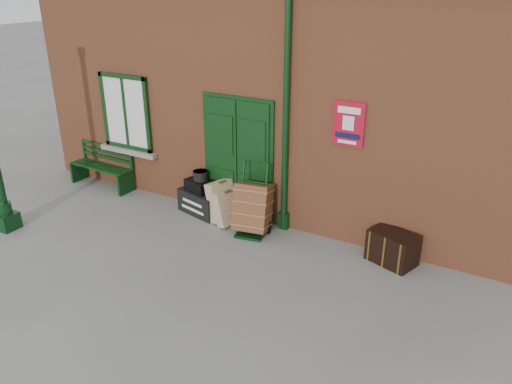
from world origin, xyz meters
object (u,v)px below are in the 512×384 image
Objects in this scene: bench at (103,165)px; dark_trunk at (393,248)px; porter_trolley at (253,208)px; houdini_trunk at (202,202)px.

bench reaches higher than dark_trunk.
bench is 3.83m from porter_trolley.
porter_trolley is at bearing -2.71° from bench.
porter_trolley is 1.71× the size of dark_trunk.
porter_trolley is (3.82, -0.29, 0.02)m from bench.
bench reaches higher than houdini_trunk.
dark_trunk is (2.38, 0.22, -0.21)m from porter_trolley.
porter_trolley reaches higher than bench.
porter_trolley is at bearing 3.52° from houdini_trunk.
bench is 1.21× the size of porter_trolley.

